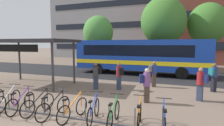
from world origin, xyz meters
TOP-DOWN VIEW (x-y plane):
  - ground at (0.00, 0.00)m, footprint 200.00×200.00m
  - bus_lane_asphalt at (0.00, 11.16)m, footprint 80.00×7.20m
  - city_bus at (0.61, 11.16)m, footprint 12.05×2.68m
  - bike_rack at (-0.12, 0.28)m, footprint 8.27×0.37m
  - parked_bicycle_white_1 at (-2.97, 0.25)m, footprint 0.65×1.67m
  - parked_bicycle_purple_2 at (-2.15, 0.17)m, footprint 0.52×1.71m
  - parked_bicycle_black_3 at (-1.33, 0.25)m, footprint 0.52×1.72m
  - parked_bicycle_black_4 at (-0.50, 0.17)m, footprint 0.52×1.71m
  - parked_bicycle_orange_5 at (0.31, 0.25)m, footprint 0.52×1.72m
  - parked_bicycle_blue_6 at (1.10, 0.37)m, footprint 0.56×1.70m
  - parked_bicycle_green_7 at (1.89, 0.36)m, footprint 0.52×1.72m
  - parked_bicycle_orange_8 at (2.77, 0.48)m, footprint 0.52×1.71m
  - parked_bicycle_blue_9 at (3.57, 0.40)m, footprint 0.52×1.72m
  - transit_shelter at (-5.40, 4.22)m, footprint 5.83×3.59m
  - commuter_teal_pack_0 at (5.95, 6.52)m, footprint 0.59×0.58m
  - commuter_black_pack_1 at (-0.81, 4.64)m, footprint 0.56×0.60m
  - commuter_black_pack_3 at (0.56, 5.05)m, footprint 0.59×0.58m
  - commuter_grey_pack_4 at (2.45, 6.55)m, footprint 0.58×0.44m
  - commuter_navy_pack_5 at (5.04, 4.33)m, footprint 0.60×0.48m
  - commuter_navy_pack_6 at (2.53, 3.18)m, footprint 0.59×0.45m
  - street_tree_0 at (-5.65, 15.46)m, footprint 3.80×3.80m
  - street_tree_1 at (6.91, 17.66)m, footprint 4.22×4.22m
  - street_tree_2 at (2.22, 15.96)m, footprint 5.02×5.02m
  - building_left_wing at (-10.65, 33.33)m, footprint 22.51×13.78m
  - building_centre_block at (3.57, 40.53)m, footprint 18.28×12.51m

SIDE VIEW (x-z plane):
  - ground at x=0.00m, z-range 0.00..0.00m
  - bus_lane_asphalt at x=0.00m, z-range 0.00..0.01m
  - bike_rack at x=-0.12m, z-range -0.26..0.44m
  - parked_bicycle_white_1 at x=-2.97m, z-range -0.11..0.88m
  - parked_bicycle_purple_2 at x=-2.15m, z-range -0.11..0.88m
  - parked_bicycle_black_3 at x=-1.33m, z-range -0.11..0.88m
  - parked_bicycle_black_4 at x=-0.50m, z-range -0.11..0.88m
  - parked_bicycle_orange_5 at x=0.31m, z-range -0.11..0.88m
  - parked_bicycle_blue_6 at x=1.10m, z-range -0.11..0.88m
  - parked_bicycle_green_7 at x=1.89m, z-range -0.11..0.88m
  - parked_bicycle_orange_8 at x=2.77m, z-range -0.11..0.88m
  - parked_bicycle_blue_9 at x=3.57m, z-range -0.11..0.88m
  - commuter_black_pack_1 at x=-0.81m, z-range 0.12..1.77m
  - commuter_black_pack_3 at x=0.56m, z-range 0.13..1.79m
  - commuter_navy_pack_6 at x=2.53m, z-range 0.12..1.80m
  - commuter_navy_pack_5 at x=5.04m, z-range 0.13..1.80m
  - commuter_grey_pack_4 at x=2.45m, z-range 0.13..1.83m
  - commuter_teal_pack_0 at x=5.95m, z-range 0.13..1.84m
  - city_bus at x=0.61m, z-range 0.18..3.38m
  - transit_shelter at x=-5.40m, z-range 1.37..4.50m
  - street_tree_0 at x=-5.65m, z-range 1.11..7.50m
  - street_tree_1 at x=6.91m, z-range 1.37..8.83m
  - street_tree_2 at x=2.22m, z-range 1.35..9.47m
  - building_centre_block at x=3.57m, z-range 0.00..12.56m
  - building_left_wing at x=-10.65m, z-range 0.00..15.91m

